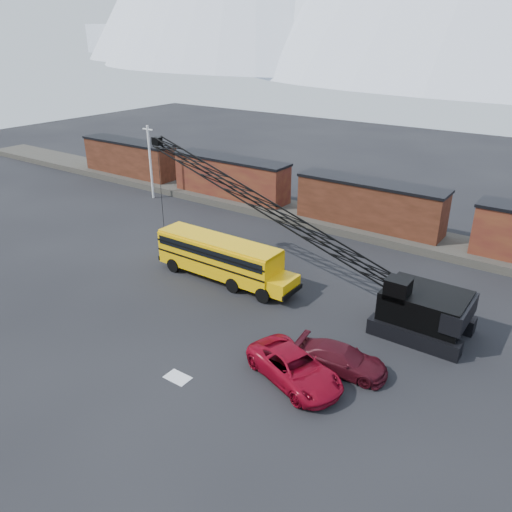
{
  "coord_description": "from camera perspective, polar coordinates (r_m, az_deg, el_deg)",
  "views": [
    {
      "loc": [
        16.55,
        -19.4,
        17.01
      ],
      "look_at": [
        -1.44,
        6.09,
        3.0
      ],
      "focal_mm": 35.0,
      "sensor_mm": 36.0,
      "label": 1
    }
  ],
  "objects": [
    {
      "name": "boxcar_west_far",
      "position": [
        65.37,
        -14.24,
        10.87
      ],
      "size": [
        13.7,
        3.1,
        4.17
      ],
      "color": "#582818",
      "rests_on": "gravel_berm"
    },
    {
      "name": "maroon_suv",
      "position": [
        28.16,
        9.75,
        -11.53
      ],
      "size": [
        5.28,
        2.69,
        1.47
      ],
      "primitive_type": "imported",
      "rotation": [
        0.0,
        0.0,
        1.7
      ],
      "color": "#410B14",
      "rests_on": "ground"
    },
    {
      "name": "boxcar_west_near",
      "position": [
        54.55,
        -2.89,
        9.02
      ],
      "size": [
        13.7,
        3.1,
        4.17
      ],
      "color": "#451313",
      "rests_on": "gravel_berm"
    },
    {
      "name": "school_bus",
      "position": [
        36.95,
        -3.87,
        -0.19
      ],
      "size": [
        11.65,
        2.65,
        3.19
      ],
      "color": "#E9AB04",
      "rests_on": "ground"
    },
    {
      "name": "snow_patch",
      "position": [
        27.99,
        -8.95,
        -13.56
      ],
      "size": [
        1.4,
        0.9,
        0.02
      ],
      "primitive_type": "cube",
      "color": "silver",
      "rests_on": "ground"
    },
    {
      "name": "utility_pole",
      "position": [
        56.64,
        -11.98,
        10.55
      ],
      "size": [
        1.4,
        0.24,
        8.0
      ],
      "color": "silver",
      "rests_on": "ground"
    },
    {
      "name": "ground",
      "position": [
        30.65,
        -4.43,
        -9.61
      ],
      "size": [
        160.0,
        160.0,
        0.0
      ],
      "primitive_type": "plane",
      "color": "black",
      "rests_on": "ground"
    },
    {
      "name": "crawler_crane",
      "position": [
        34.16,
        3.29,
        4.26
      ],
      "size": [
        24.66,
        4.2,
        9.94
      ],
      "color": "black",
      "rests_on": "ground"
    },
    {
      "name": "gravel_berm",
      "position": [
        47.59,
        12.58,
        3.09
      ],
      "size": [
        120.0,
        5.0,
        0.7
      ],
      "primitive_type": "cube",
      "color": "#47433A",
      "rests_on": "ground"
    },
    {
      "name": "red_pickup",
      "position": [
        27.09,
        4.42,
        -12.61
      ],
      "size": [
        6.42,
        4.52,
        1.63
      ],
      "primitive_type": "imported",
      "rotation": [
        0.0,
        0.0,
        1.22
      ],
      "color": "maroon",
      "rests_on": "ground"
    },
    {
      "name": "boxcar_mid",
      "position": [
        46.8,
        12.85,
        5.85
      ],
      "size": [
        13.7,
        3.1,
        4.17
      ],
      "color": "#582818",
      "rests_on": "gravel_berm"
    }
  ]
}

